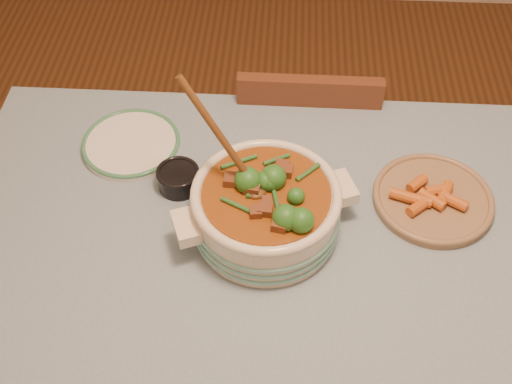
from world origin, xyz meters
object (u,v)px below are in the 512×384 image
condiment_bowl (178,178)px  stew_casserole (266,206)px  dining_table (310,282)px  white_plate (131,144)px  fried_plate (433,197)px  chair_far (304,149)px

condiment_bowl → stew_casserole: bearing=-29.3°
dining_table → stew_casserole: 0.22m
stew_casserole → white_plate: stew_casserole is taller
white_plate → condiment_bowl: size_ratio=2.10×
fried_plate → chair_far: size_ratio=0.41×
stew_casserole → chair_far: 0.66m
dining_table → stew_casserole: stew_casserole is taller
dining_table → fried_plate: fried_plate is taller
fried_plate → chair_far: 0.61m
dining_table → fried_plate: size_ratio=4.87×
dining_table → condiment_bowl: (-0.32, 0.20, 0.12)m
stew_casserole → white_plate: (-0.35, 0.25, -0.07)m
condiment_bowl → fried_plate: bearing=-1.7°
white_plate → fried_plate: (0.74, -0.14, 0.01)m
condiment_bowl → chair_far: size_ratio=0.14×
stew_casserole → fried_plate: stew_casserole is taller
white_plate → dining_table: bearing=-35.1°
condiment_bowl → chair_far: (0.31, 0.42, -0.31)m
dining_table → white_plate: size_ratio=6.74×
white_plate → fried_plate: size_ratio=0.72×
dining_table → chair_far: size_ratio=2.00×
dining_table → fried_plate: bearing=32.6°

